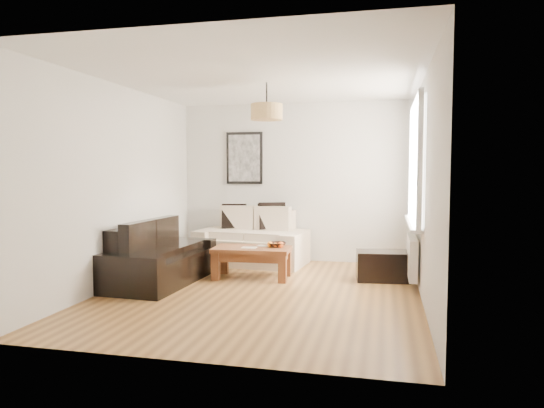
% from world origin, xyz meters
% --- Properties ---
extents(floor, '(4.50, 4.50, 0.00)m').
position_xyz_m(floor, '(0.00, 0.00, 0.00)').
color(floor, brown).
rests_on(floor, ground).
extents(ceiling, '(3.80, 4.50, 0.00)m').
position_xyz_m(ceiling, '(0.00, 0.00, 2.60)').
color(ceiling, white).
rests_on(ceiling, floor).
extents(wall_back, '(3.80, 0.04, 2.60)m').
position_xyz_m(wall_back, '(0.00, 2.25, 1.30)').
color(wall_back, silver).
rests_on(wall_back, floor).
extents(wall_front, '(3.80, 0.04, 2.60)m').
position_xyz_m(wall_front, '(0.00, -2.25, 1.30)').
color(wall_front, silver).
rests_on(wall_front, floor).
extents(wall_left, '(0.04, 4.50, 2.60)m').
position_xyz_m(wall_left, '(-1.90, 0.00, 1.30)').
color(wall_left, silver).
rests_on(wall_left, floor).
extents(wall_right, '(0.04, 4.50, 2.60)m').
position_xyz_m(wall_right, '(1.90, 0.00, 1.30)').
color(wall_right, silver).
rests_on(wall_right, floor).
extents(window_bay, '(0.14, 1.90, 1.60)m').
position_xyz_m(window_bay, '(1.86, 0.80, 1.60)').
color(window_bay, white).
rests_on(window_bay, wall_right).
extents(radiator, '(0.10, 0.90, 0.52)m').
position_xyz_m(radiator, '(1.82, 0.80, 0.38)').
color(radiator, white).
rests_on(radiator, wall_right).
extents(poster, '(0.62, 0.04, 0.87)m').
position_xyz_m(poster, '(-0.85, 2.22, 1.70)').
color(poster, black).
rests_on(poster, wall_back).
extents(pendant_shade, '(0.40, 0.40, 0.20)m').
position_xyz_m(pendant_shade, '(0.00, 0.30, 2.23)').
color(pendant_shade, tan).
rests_on(pendant_shade, ceiling).
extents(loveseat_cream, '(1.78, 1.09, 0.84)m').
position_xyz_m(loveseat_cream, '(-0.61, 1.78, 0.42)').
color(loveseat_cream, beige).
rests_on(loveseat_cream, floor).
extents(sofa_leather, '(0.94, 1.80, 0.76)m').
position_xyz_m(sofa_leather, '(-1.43, 0.22, 0.38)').
color(sofa_leather, black).
rests_on(sofa_leather, floor).
extents(coffee_table, '(1.08, 0.63, 0.43)m').
position_xyz_m(coffee_table, '(-0.32, 0.76, 0.22)').
color(coffee_table, brown).
rests_on(coffee_table, floor).
extents(ottoman, '(0.75, 0.53, 0.40)m').
position_xyz_m(ottoman, '(1.45, 1.02, 0.20)').
color(ottoman, black).
rests_on(ottoman, floor).
extents(cushion_left, '(0.42, 0.21, 0.40)m').
position_xyz_m(cushion_left, '(-0.96, 1.99, 0.73)').
color(cushion_left, black).
rests_on(cushion_left, loveseat_cream).
extents(cushion_right, '(0.45, 0.30, 0.44)m').
position_xyz_m(cushion_right, '(-0.32, 1.99, 0.75)').
color(cushion_right, black).
rests_on(cushion_right, loveseat_cream).
extents(fruit_bowl, '(0.33, 0.33, 0.06)m').
position_xyz_m(fruit_bowl, '(0.01, 0.88, 0.46)').
color(fruit_bowl, black).
rests_on(fruit_bowl, coffee_table).
extents(orange_a, '(0.07, 0.07, 0.06)m').
position_xyz_m(orange_a, '(0.00, 0.80, 0.47)').
color(orange_a, orange).
rests_on(orange_a, fruit_bowl).
extents(orange_b, '(0.11, 0.11, 0.09)m').
position_xyz_m(orange_b, '(0.07, 0.81, 0.47)').
color(orange_b, '#E85B13').
rests_on(orange_b, fruit_bowl).
extents(orange_c, '(0.08, 0.08, 0.08)m').
position_xyz_m(orange_c, '(-0.08, 0.83, 0.47)').
color(orange_c, orange).
rests_on(orange_c, fruit_bowl).
extents(papers, '(0.21, 0.15, 0.01)m').
position_xyz_m(papers, '(-0.35, 0.70, 0.44)').
color(papers, beige).
rests_on(papers, coffee_table).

